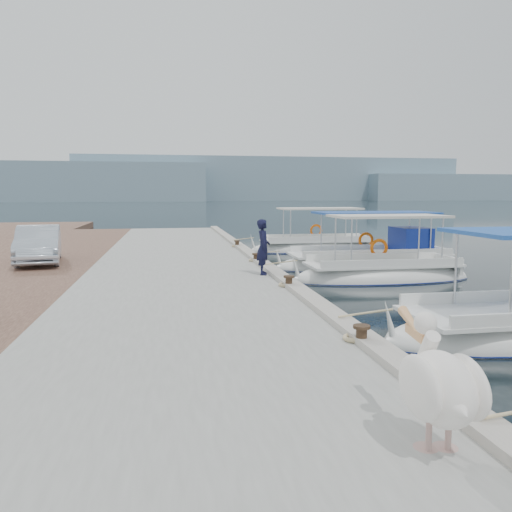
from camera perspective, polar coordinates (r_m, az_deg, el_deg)
The scene contains 12 objects.
ground at distance 11.86m, azimuth 7.13°, elevation -7.30°, with size 400.00×400.00×0.00m, color black.
concrete_quay at distance 16.21m, azimuth -8.37°, elevation -2.51°, with size 6.00×40.00×0.50m, color gray.
quay_curb at distance 16.46m, azimuth 1.33°, elevation -1.20°, with size 0.44×40.00×0.12m, color #A0998E.
cobblestone_strip at distance 16.84m, azimuth -25.65°, elevation -2.78°, with size 4.00×40.00×0.50m, color #51352B.
distant_hills at distance 215.07m, azimuth -1.10°, elevation 8.39°, with size 330.00×60.00×18.00m.
fishing_caique_c at distance 17.63m, azimuth 14.20°, elevation -2.29°, with size 6.34×2.13×2.83m.
fishing_caique_d at distance 20.50m, azimuth 13.09°, elevation -0.78°, with size 7.77×2.40×2.83m.
fishing_caique_e at distance 25.80m, azimuth 6.86°, elevation 0.81°, with size 6.86×2.11×2.83m.
mooring_bollards at distance 13.04m, azimuth 3.78°, elevation -2.83°, with size 0.28×20.28×0.33m.
pelican at distance 5.21m, azimuth 20.20°, elevation -13.57°, with size 0.66×1.62×1.25m.
fisherman at distance 15.10m, azimuth 0.83°, elevation 1.04°, with size 0.61×0.40×1.68m, color black.
parked_car at distance 19.28m, azimuth -23.60°, elevation 1.23°, with size 1.40×4.02×1.32m, color silver.
Camera 1 is at (-3.40, -10.97, 2.95)m, focal length 35.00 mm.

